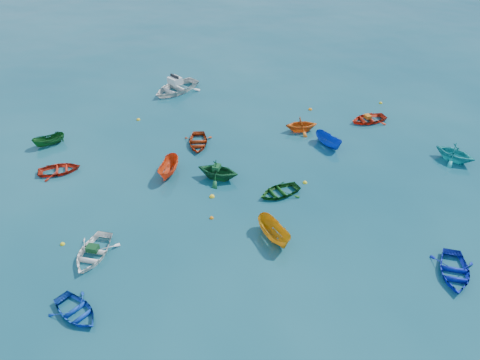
{
  "coord_description": "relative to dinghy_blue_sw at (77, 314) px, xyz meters",
  "views": [
    {
      "loc": [
        -3.34,
        -22.4,
        20.64
      ],
      "look_at": [
        0.0,
        5.0,
        0.4
      ],
      "focal_mm": 35.0,
      "sensor_mm": 36.0,
      "label": 1
    }
  ],
  "objects": [
    {
      "name": "dinghy_red_far",
      "position": [
        7.3,
        16.41,
        0.0
      ],
      "size": [
        2.57,
        3.43,
        0.68
      ],
      "primitive_type": "imported",
      "rotation": [
        0.0,
        0.0,
        -0.07
      ],
      "color": "#A12F0D",
      "rests_on": "ground"
    },
    {
      "name": "buoy_or_e",
      "position": [
        18.08,
        21.32,
        0.0
      ],
      "size": [
        0.37,
        0.37,
        0.37
      ],
      "primitive_type": "sphere",
      "color": "orange",
      "rests_on": "ground"
    },
    {
      "name": "dinghy_red_nw",
      "position": [
        -3.39,
        13.75,
        0.0
      ],
      "size": [
        3.43,
        2.69,
        0.65
      ],
      "primitive_type": "imported",
      "rotation": [
        0.0,
        0.0,
        1.73
      ],
      "color": "red",
      "rests_on": "ground"
    },
    {
      "name": "buoy_or_c",
      "position": [
        7.74,
        6.95,
        0.0
      ],
      "size": [
        0.29,
        0.29,
        0.29
      ],
      "primitive_type": "sphere",
      "color": "orange",
      "rests_on": "ground"
    },
    {
      "name": "buoy_ye_c",
      "position": [
        14.91,
        10.09,
        0.0
      ],
      "size": [
        0.33,
        0.33,
        0.33
      ],
      "primitive_type": "sphere",
      "color": "yellow",
      "rests_on": "ground"
    },
    {
      "name": "tarp_green_b",
      "position": [
        8.48,
        11.5,
        0.98
      ],
      "size": [
        0.74,
        0.82,
        0.32
      ],
      "primitive_type": "cube",
      "rotation": [
        0.0,
        0.0,
        1.13
      ],
      "color": "#134E24",
      "rests_on": "dinghy_green_n"
    },
    {
      "name": "motorboat_white",
      "position": [
        5.58,
        26.84,
        0.0
      ],
      "size": [
        6.23,
        6.06,
        1.66
      ],
      "primitive_type": "imported",
      "rotation": [
        0.0,
        0.0,
        -0.87
      ],
      "color": "silver",
      "rests_on": "ground"
    },
    {
      "name": "buoy_ye_e",
      "position": [
        25.14,
        21.8,
        0.0
      ],
      "size": [
        0.33,
        0.33,
        0.33
      ],
      "primitive_type": "sphere",
      "color": "yellow",
      "rests_on": "ground"
    },
    {
      "name": "dinghy_white_near",
      "position": [
        0.31,
        4.34,
        0.0
      ],
      "size": [
        3.57,
        4.21,
        0.74
      ],
      "primitive_type": "imported",
      "rotation": [
        0.0,
        0.0,
        -0.33
      ],
      "color": "white",
      "rests_on": "ground"
    },
    {
      "name": "tarp_orange_b",
      "position": [
        22.62,
        18.54,
        0.49
      ],
      "size": [
        0.57,
        0.68,
        0.29
      ],
      "primitive_type": "cube",
      "rotation": [
        0.0,
        0.0,
        -1.37
      ],
      "color": "#C76514",
      "rests_on": "dinghy_red_ne"
    },
    {
      "name": "dinghy_cyan_se",
      "position": [
        27.27,
        11.62,
        0.0
      ],
      "size": [
        3.99,
        4.03,
        1.61
      ],
      "primitive_type": "imported",
      "rotation": [
        0.0,
        0.0,
        0.72
      ],
      "color": "teal",
      "rests_on": "ground"
    },
    {
      "name": "sampan_blue_far",
      "position": [
        18.02,
        14.97,
        0.0
      ],
      "size": [
        2.24,
        3.01,
        1.1
      ],
      "primitive_type": "imported",
      "rotation": [
        0.0,
        0.0,
        0.47
      ],
      "color": "#0F3CBE",
      "rests_on": "ground"
    },
    {
      "name": "sampan_green_far",
      "position": [
        -4.92,
        17.85,
        0.0
      ],
      "size": [
        2.78,
        2.0,
        1.01
      ],
      "primitive_type": "imported",
      "rotation": [
        0.0,
        0.0,
        -1.13
      ],
      "color": "#13531D",
      "rests_on": "ground"
    },
    {
      "name": "sampan_orange_n",
      "position": [
        4.93,
        12.47,
        0.0
      ],
      "size": [
        2.02,
        3.31,
        1.2
      ],
      "primitive_type": "imported",
      "rotation": [
        0.0,
        0.0,
        -0.3
      ],
      "color": "#EA4616",
      "rests_on": "ground"
    },
    {
      "name": "buoy_or_b",
      "position": [
        11.75,
        6.1,
        0.0
      ],
      "size": [
        0.37,
        0.37,
        0.37
      ],
      "primitive_type": "sphere",
      "color": "orange",
      "rests_on": "ground"
    },
    {
      "name": "dinghy_green_n",
      "position": [
        8.57,
        11.46,
        0.0
      ],
      "size": [
        3.97,
        3.76,
        1.64
      ],
      "primitive_type": "imported",
      "rotation": [
        0.0,
        0.0,
        1.13
      ],
      "color": "#135529",
      "rests_on": "ground"
    },
    {
      "name": "dinghy_blue_sw",
      "position": [
        0.0,
        0.0,
        0.0
      ],
      "size": [
        3.72,
        3.79,
        0.64
      ],
      "primitive_type": "imported",
      "rotation": [
        0.0,
        0.0,
        0.73
      ],
      "color": "#0D38AA",
      "rests_on": "ground"
    },
    {
      "name": "dinghy_orange_far",
      "position": [
        16.32,
        17.61,
        0.0
      ],
      "size": [
        2.78,
        2.41,
        1.45
      ],
      "primitive_type": "imported",
      "rotation": [
        0.0,
        0.0,
        1.56
      ],
      "color": "orange",
      "rests_on": "ground"
    },
    {
      "name": "tarp_green_a",
      "position": [
        0.34,
        4.43,
        0.54
      ],
      "size": [
        0.83,
        0.72,
        0.34
      ],
      "primitive_type": "cube",
      "rotation": [
        0.0,
        0.0,
        -0.33
      ],
      "color": "#10401D",
      "rests_on": "dinghy_white_near"
    },
    {
      "name": "buoy_or_d",
      "position": [
        16.78,
        18.31,
        0.0
      ],
      "size": [
        0.34,
        0.34,
        0.34
      ],
      "primitive_type": "sphere",
      "color": "orange",
      "rests_on": "ground"
    },
    {
      "name": "ground",
      "position": [
        10.1,
        5.49,
        0.0
      ],
      "size": [
        160.0,
        160.0,
        0.0
      ],
      "primitive_type": "plane",
      "color": "#0B3E50",
      "rests_on": "ground"
    },
    {
      "name": "sampan_yellow_mid",
      "position": [
        11.55,
        4.51,
        0.0
      ],
      "size": [
        2.29,
        3.47,
        1.26
      ],
      "primitive_type": "imported",
      "rotation": [
        0.0,
        0.0,
        0.36
      ],
      "color": "orange",
      "rests_on": "ground"
    },
    {
      "name": "buoy_ye_d",
      "position": [
        2.14,
        21.3,
        0.0
      ],
      "size": [
        0.34,
        0.34,
        0.34
      ],
      "primitive_type": "sphere",
      "color": "yellow",
      "rests_on": "ground"
    },
    {
      "name": "buoy_ye_b",
      "position": [
        -1.74,
        5.58,
        0.0
      ],
      "size": [
        0.3,
        0.3,
        0.3
      ],
      "primitive_type": "sphere",
      "color": "yellow",
      "rests_on": "ground"
    },
    {
      "name": "dinghy_green_e",
      "position": [
        12.75,
        9.01,
        0.0
      ],
      "size": [
        3.68,
        3.16,
        0.64
      ],
      "primitive_type": "imported",
      "rotation": [
        0.0,
        0.0,
        -1.21
      ],
      "color": "#124F14",
      "rests_on": "ground"
    },
    {
      "name": "dinghy_blue_se",
      "position": [
        21.44,
        0.24,
        0.0
      ],
      "size": [
        3.61,
        4.19,
        0.73
      ],
      "primitive_type": "imported",
      "rotation": [
        0.0,
        0.0,
        -0.37
      ],
      "color": "#0D20A8",
      "rests_on": "ground"
    },
    {
      "name": "dinghy_red_ne",
      "position": [
        22.72,
        18.56,
        0.0
      ],
      "size": [
        3.74,
        3.0,
        0.69
      ],
      "primitive_type": "imported",
      "rotation": [
        0.0,
        0.0,
        -1.37
      ],
      "color": "red",
      "rests_on": "ground"
    },
    {
      "name": "buoy_ye_a",
      "position": [
        7.94,
        9.25,
        0.0
      ],
      "size": [
        0.38,
        0.38,
        0.38
      ],
      "primitive_type": "sphere",
      "color": "yellow",
      "rests_on": "ground"
    }
  ]
}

